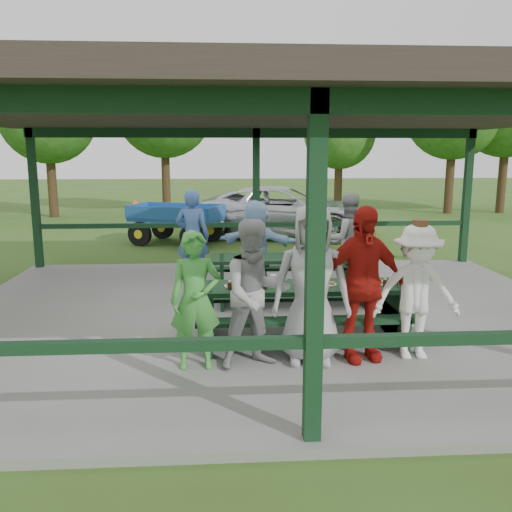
{
  "coord_description": "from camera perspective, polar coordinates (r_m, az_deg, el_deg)",
  "views": [
    {
      "loc": [
        -0.78,
        -8.2,
        2.61
      ],
      "look_at": [
        -0.27,
        -0.3,
        1.08
      ],
      "focal_mm": 38.0,
      "sensor_mm": 36.0,
      "label": 1
    }
  ],
  "objects": [
    {
      "name": "ground",
      "position": [
        8.64,
        1.67,
        -6.65
      ],
      "size": [
        90.0,
        90.0,
        0.0
      ],
      "primitive_type": "plane",
      "color": "#345219",
      "rests_on": "ground"
    },
    {
      "name": "concrete_slab",
      "position": [
        8.62,
        1.67,
        -6.33
      ],
      "size": [
        10.0,
        8.0,
        0.1
      ],
      "primitive_type": "cube",
      "color": "slate",
      "rests_on": "ground"
    },
    {
      "name": "pavilion_structure",
      "position": [
        8.25,
        1.79,
        14.82
      ],
      "size": [
        10.6,
        8.6,
        3.24
      ],
      "color": "black",
      "rests_on": "concrete_slab"
    },
    {
      "name": "picnic_table_near",
      "position": [
        7.37,
        4.92,
        -5.09
      ],
      "size": [
        2.84,
        1.39,
        0.75
      ],
      "color": "black",
      "rests_on": "concrete_slab"
    },
    {
      "name": "picnic_table_far",
      "position": [
        9.3,
        3.57,
        -1.71
      ],
      "size": [
        2.68,
        1.39,
        0.75
      ],
      "color": "black",
      "rests_on": "concrete_slab"
    },
    {
      "name": "table_setting",
      "position": [
        7.33,
        6.17,
        -2.76
      ],
      "size": [
        2.23,
        0.45,
        0.1
      ],
      "color": "white",
      "rests_on": "picnic_table_near"
    },
    {
      "name": "contestant_green",
      "position": [
        6.33,
        -6.38,
        -4.67
      ],
      "size": [
        0.61,
        0.42,
        1.63
      ],
      "primitive_type": "imported",
      "rotation": [
        0.0,
        0.0,
        0.05
      ],
      "color": "green",
      "rests_on": "concrete_slab"
    },
    {
      "name": "contestant_grey_left",
      "position": [
        6.33,
        0.0,
        -4.01
      ],
      "size": [
        1.01,
        0.89,
        1.76
      ],
      "primitive_type": "imported",
      "rotation": [
        0.0,
        0.0,
        0.3
      ],
      "color": "#98979A",
      "rests_on": "concrete_slab"
    },
    {
      "name": "contestant_grey_mid",
      "position": [
        6.47,
        5.85,
        -3.01
      ],
      "size": [
        0.99,
        0.7,
        1.91
      ],
      "primitive_type": "imported",
      "rotation": [
        0.0,
        0.0,
        -0.11
      ],
      "color": "#99999C",
      "rests_on": "concrete_slab"
    },
    {
      "name": "contestant_red",
      "position": [
        6.63,
        11.02,
        -2.9
      ],
      "size": [
        1.18,
        0.68,
        1.89
      ],
      "primitive_type": "imported",
      "rotation": [
        0.0,
        0.0,
        0.2
      ],
      "color": "#A91711",
      "rests_on": "concrete_slab"
    },
    {
      "name": "contestant_white_fedora",
      "position": [
        6.87,
        16.51,
        -3.63
      ],
      "size": [
        1.1,
        0.66,
        1.72
      ],
      "rotation": [
        0.0,
        0.0,
        -0.04
      ],
      "color": "white",
      "rests_on": "concrete_slab"
    },
    {
      "name": "spectator_lblue",
      "position": [
        9.93,
        0.02,
        1.19
      ],
      "size": [
        1.61,
        1.02,
        1.66
      ],
      "primitive_type": "imported",
      "rotation": [
        0.0,
        0.0,
        2.77
      ],
      "color": "#93BAE3",
      "rests_on": "concrete_slab"
    },
    {
      "name": "spectator_blue",
      "position": [
        10.5,
        -6.7,
        2.08
      ],
      "size": [
        0.73,
        0.55,
        1.81
      ],
      "primitive_type": "imported",
      "rotation": [
        0.0,
        0.0,
        2.96
      ],
      "color": "#3B5B9A",
      "rests_on": "concrete_slab"
    },
    {
      "name": "spectator_grey",
      "position": [
        10.37,
        9.58,
        1.72
      ],
      "size": [
        0.89,
        0.72,
        1.75
      ],
      "primitive_type": "imported",
      "rotation": [
        0.0,
        0.0,
        3.21
      ],
      "color": "gray",
      "rests_on": "concrete_slab"
    },
    {
      "name": "pickup_truck",
      "position": [
        16.79,
        2.85,
        4.68
      ],
      "size": [
        6.07,
        3.91,
        1.56
      ],
      "primitive_type": "imported",
      "rotation": [
        0.0,
        0.0,
        1.32
      ],
      "color": "silver",
      "rests_on": "ground"
    },
    {
      "name": "farm_trailer",
      "position": [
        15.67,
        -8.39,
        3.45
      ],
      "size": [
        3.41,
        2.25,
        1.2
      ],
      "rotation": [
        0.0,
        0.0,
        -0.39
      ],
      "color": "#1A4C92",
      "rests_on": "ground"
    },
    {
      "name": "tree_far_left",
      "position": [
        23.36,
        -21.11,
        13.6
      ],
      "size": [
        3.76,
        3.76,
        5.88
      ],
      "color": "#352615",
      "rests_on": "ground"
    },
    {
      "name": "tree_left",
      "position": [
        23.83,
        -9.68,
        15.01
      ],
      "size": [
        4.12,
        4.12,
        6.43
      ],
      "color": "#352615",
      "rests_on": "ground"
    },
    {
      "name": "tree_mid",
      "position": [
        25.16,
        8.79,
        12.62
      ],
      "size": [
        3.21,
        3.21,
        5.02
      ],
      "color": "#352615",
      "rests_on": "ground"
    },
    {
      "name": "tree_right",
      "position": [
        24.57,
        20.14,
        14.11
      ],
      "size": [
        4.01,
        4.01,
        6.26
      ],
      "color": "#352615",
      "rests_on": "ground"
    },
    {
      "name": "tree_far_right",
      "position": [
        25.74,
        25.03,
        13.97
      ],
      "size": [
        4.16,
        4.16,
        6.51
      ],
      "color": "#352615",
      "rests_on": "ground"
    }
  ]
}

